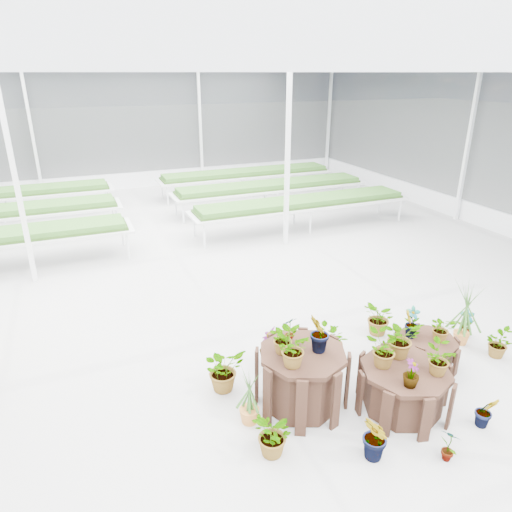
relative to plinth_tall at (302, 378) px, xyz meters
name	(u,v)px	position (x,y,z in m)	size (l,w,h in m)	color
ground_plane	(226,347)	(-0.50, 1.68, -0.41)	(24.00, 24.00, 0.00)	gray
greenhouse_shell	(223,216)	(-0.50, 1.68, 1.84)	(18.00, 24.00, 4.50)	white
steel_frame	(223,216)	(-0.50, 1.68, 1.84)	(18.00, 24.00, 4.50)	silver
nursery_benches	(148,209)	(-0.50, 8.88, 0.01)	(16.00, 7.00, 0.84)	silver
plinth_tall	(302,378)	(0.00, 0.00, 0.00)	(1.21, 1.21, 0.82)	#351F15
plinth_mid	(403,389)	(1.20, -0.60, -0.09)	(1.21, 1.21, 0.64)	#351F15
plinth_low	(425,351)	(2.20, 0.10, -0.20)	(0.94, 0.94, 0.42)	#351F15
nursery_plants	(357,351)	(0.93, 0.10, 0.12)	(4.88, 3.06, 1.38)	#336023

